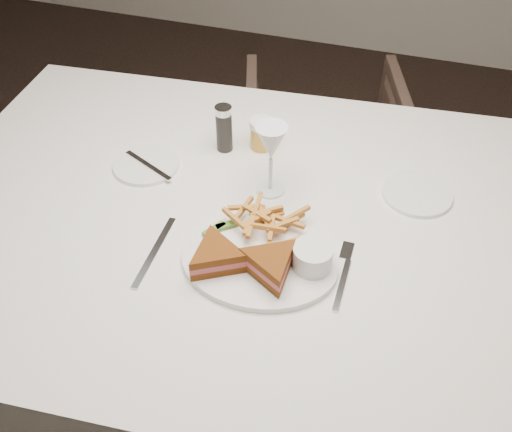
{
  "coord_description": "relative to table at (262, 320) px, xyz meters",
  "views": [
    {
      "loc": [
        0.49,
        -0.71,
        1.62
      ],
      "look_at": [
        0.23,
        0.11,
        0.8
      ],
      "focal_mm": 40.0,
      "sensor_mm": 36.0,
      "label": 1
    }
  ],
  "objects": [
    {
      "name": "table_setting",
      "position": [
        0.01,
        -0.04,
        0.41
      ],
      "size": [
        0.8,
        0.58,
        0.18
      ],
      "color": "white",
      "rests_on": "table"
    },
    {
      "name": "table",
      "position": [
        0.0,
        0.0,
        0.0
      ],
      "size": [
        1.66,
        1.19,
        0.75
      ],
      "primitive_type": "cube",
      "rotation": [
        0.0,
        0.0,
        0.09
      ],
      "color": "silver",
      "rests_on": "ground"
    },
    {
      "name": "ground",
      "position": [
        -0.23,
        -0.16,
        -0.38
      ],
      "size": [
        5.0,
        5.0,
        0.0
      ],
      "primitive_type": "plane",
      "color": "black",
      "rests_on": "ground"
    },
    {
      "name": "chair_far",
      "position": [
        -0.04,
        0.91,
        -0.07
      ],
      "size": [
        0.73,
        0.7,
        0.61
      ],
      "primitive_type": "imported",
      "rotation": [
        0.0,
        0.0,
        3.45
      ],
      "color": "#47352B",
      "rests_on": "ground"
    }
  ]
}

